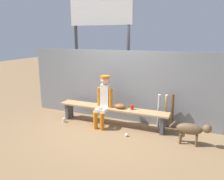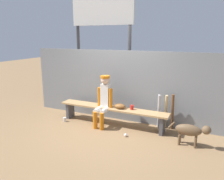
% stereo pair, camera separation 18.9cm
% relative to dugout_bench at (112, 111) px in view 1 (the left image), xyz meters
% --- Properties ---
extents(ground_plane, '(30.00, 30.00, 0.00)m').
position_rel_dugout_bench_xyz_m(ground_plane, '(0.00, 0.00, -0.37)').
color(ground_plane, olive).
extents(chainlink_fence, '(5.21, 0.03, 1.87)m').
position_rel_dugout_bench_xyz_m(chainlink_fence, '(0.00, 0.45, 0.56)').
color(chainlink_fence, gray).
rests_on(chainlink_fence, ground_plane).
extents(dugout_bench, '(2.86, 0.36, 0.47)m').
position_rel_dugout_bench_xyz_m(dugout_bench, '(0.00, 0.00, 0.00)').
color(dugout_bench, tan).
rests_on(dugout_bench, ground_plane).
extents(player_seated, '(0.41, 0.55, 1.27)m').
position_rel_dugout_bench_xyz_m(player_seated, '(-0.19, -0.11, 0.31)').
color(player_seated, silver).
rests_on(player_seated, ground_plane).
extents(baseball_glove, '(0.28, 0.20, 0.12)m').
position_rel_dugout_bench_xyz_m(baseball_glove, '(0.21, 0.00, 0.16)').
color(baseball_glove, brown).
rests_on(baseball_glove, dugout_bench).
extents(bat_aluminum_silver, '(0.09, 0.21, 0.87)m').
position_rel_dugout_bench_xyz_m(bat_aluminum_silver, '(1.12, 0.28, 0.06)').
color(bat_aluminum_silver, '#B7B7BC').
rests_on(bat_aluminum_silver, ground_plane).
extents(bat_wood_natural, '(0.10, 0.22, 0.86)m').
position_rel_dugout_bench_xyz_m(bat_wood_natural, '(1.28, 0.35, 0.06)').
color(bat_wood_natural, tan).
rests_on(bat_wood_natural, ground_plane).
extents(bat_wood_dark, '(0.07, 0.18, 0.90)m').
position_rel_dugout_bench_xyz_m(bat_wood_dark, '(1.44, 0.32, 0.08)').
color(bat_wood_dark, brown).
rests_on(bat_wood_dark, ground_plane).
extents(baseball, '(0.07, 0.07, 0.07)m').
position_rel_dugout_bench_xyz_m(baseball, '(0.57, -0.50, -0.34)').
color(baseball, white).
rests_on(baseball, ground_plane).
extents(cup_on_ground, '(0.08, 0.08, 0.11)m').
position_rel_dugout_bench_xyz_m(cup_on_ground, '(-1.24, -0.32, -0.32)').
color(cup_on_ground, silver).
rests_on(cup_on_ground, ground_plane).
extents(cup_on_bench, '(0.08, 0.08, 0.11)m').
position_rel_dugout_bench_xyz_m(cup_on_bench, '(0.51, 0.05, 0.15)').
color(cup_on_bench, red).
rests_on(cup_on_bench, dugout_bench).
extents(scoreboard, '(2.21, 0.27, 3.53)m').
position_rel_dugout_bench_xyz_m(scoreboard, '(-0.76, 1.12, 2.10)').
color(scoreboard, '#3F3F42').
rests_on(scoreboard, ground_plane).
extents(dog, '(0.84, 0.20, 0.49)m').
position_rel_dugout_bench_xyz_m(dog, '(1.94, -0.34, -0.04)').
color(dog, brown).
rests_on(dog, ground_plane).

